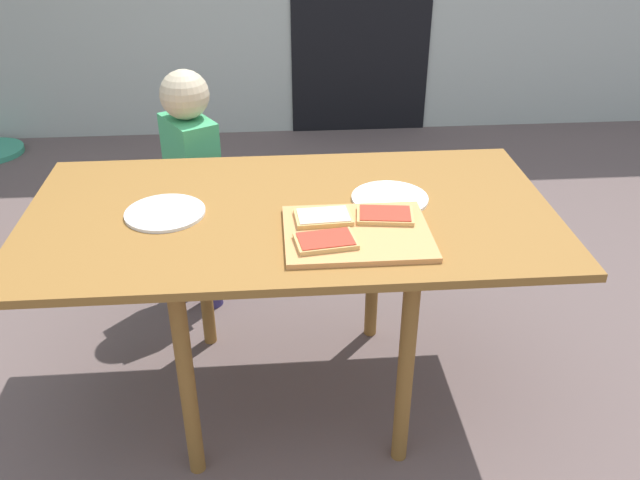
% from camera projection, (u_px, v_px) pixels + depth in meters
% --- Properties ---
extents(ground_plane, '(16.00, 16.00, 0.00)m').
position_uv_depth(ground_plane, '(295.00, 392.00, 2.34)').
color(ground_plane, '#62504D').
extents(dining_table, '(1.57, 0.83, 0.72)m').
position_uv_depth(dining_table, '(291.00, 231.00, 2.02)').
color(dining_table, brown).
rests_on(dining_table, ground).
extents(cutting_board, '(0.40, 0.33, 0.02)m').
position_uv_depth(cutting_board, '(357.00, 233.00, 1.84)').
color(cutting_board, tan).
rests_on(cutting_board, dining_table).
extents(pizza_slice_near_left, '(0.17, 0.13, 0.02)m').
position_uv_depth(pizza_slice_near_left, '(326.00, 241.00, 1.77)').
color(pizza_slice_near_left, tan).
rests_on(pizza_slice_near_left, cutting_board).
extents(pizza_slice_far_left, '(0.17, 0.12, 0.02)m').
position_uv_depth(pizza_slice_far_left, '(323.00, 217.00, 1.89)').
color(pizza_slice_far_left, tan).
rests_on(pizza_slice_far_left, cutting_board).
extents(pizza_slice_far_right, '(0.17, 0.13, 0.02)m').
position_uv_depth(pizza_slice_far_right, '(385.00, 215.00, 1.90)').
color(pizza_slice_far_right, tan).
rests_on(pizza_slice_far_right, cutting_board).
extents(plate_white_right, '(0.23, 0.23, 0.01)m').
position_uv_depth(plate_white_right, '(390.00, 198.00, 2.04)').
color(plate_white_right, white).
rests_on(plate_white_right, dining_table).
extents(plate_white_left, '(0.23, 0.23, 0.01)m').
position_uv_depth(plate_white_left, '(165.00, 212.00, 1.96)').
color(plate_white_left, white).
rests_on(plate_white_left, dining_table).
extents(child_left, '(0.24, 0.28, 0.97)m').
position_uv_depth(child_left, '(193.00, 174.00, 2.57)').
color(child_left, navy).
rests_on(child_left, ground).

